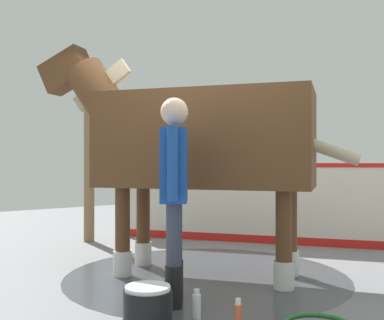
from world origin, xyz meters
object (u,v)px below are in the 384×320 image
at_px(horse, 196,141).
at_px(bottle_shampoo, 197,305).
at_px(handler, 174,183).
at_px(wash_bucket, 148,309).
at_px(bottle_spray, 238,317).

xyz_separation_m(horse, bottle_shampoo, (1.15, -0.82, -1.35)).
xyz_separation_m(horse, handler, (0.72, -0.75, -0.41)).
distance_m(handler, wash_bucket, 1.11).
relative_size(handler, bottle_spray, 7.09).
height_order(wash_bucket, bottle_shampoo, wash_bucket).
xyz_separation_m(bottle_shampoo, bottle_spray, (0.41, 0.07, 0.01)).
height_order(wash_bucket, bottle_spray, wash_bucket).
bearing_deg(wash_bucket, bottle_shampoo, 89.16).
bearing_deg(handler, wash_bucket, -104.30).
bearing_deg(bottle_spray, horse, 154.35).
xyz_separation_m(horse, bottle_spray, (1.56, -0.75, -1.34)).
xyz_separation_m(wash_bucket, bottle_spray, (0.42, 0.51, -0.05)).
height_order(horse, bottle_spray, horse).
bearing_deg(bottle_spray, handler, 179.80).
relative_size(handler, bottle_shampoo, 7.54).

